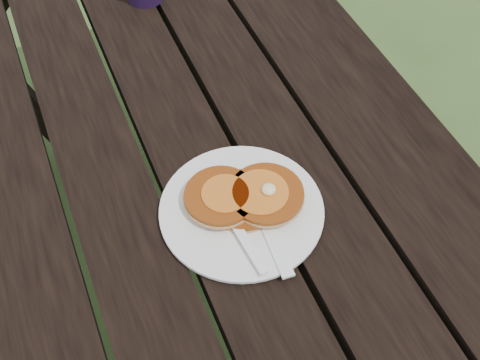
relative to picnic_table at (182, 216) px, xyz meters
name	(u,v)px	position (x,y,z in m)	size (l,w,h in m)	color
ground	(191,288)	(0.00, 0.00, -0.37)	(60.00, 60.00, 0.00)	#324B20
picnic_table	(182,216)	(0.00, 0.00, 0.00)	(1.36, 1.80, 0.75)	black
plate	(242,211)	(0.03, -0.29, 0.39)	(0.26, 0.26, 0.01)	white
pancake_stack	(245,196)	(0.04, -0.28, 0.41)	(0.19, 0.14, 0.04)	#8E3F10
knife	(268,229)	(0.05, -0.34, 0.39)	(0.02, 0.18, 0.01)	white
fork	(248,245)	(0.01, -0.36, 0.40)	(0.03, 0.16, 0.01)	white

